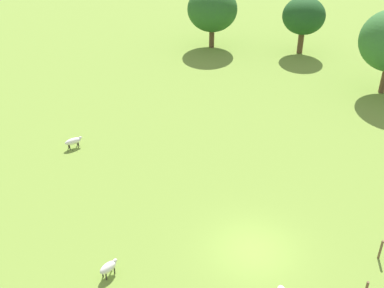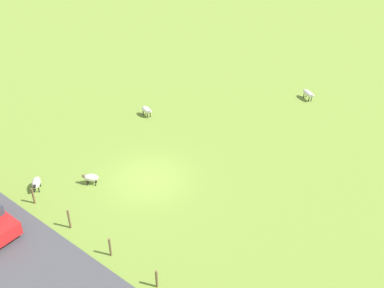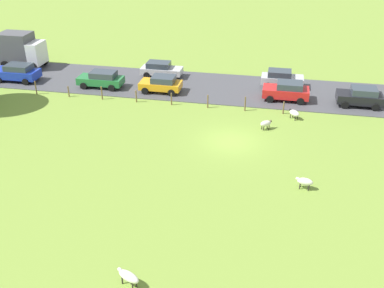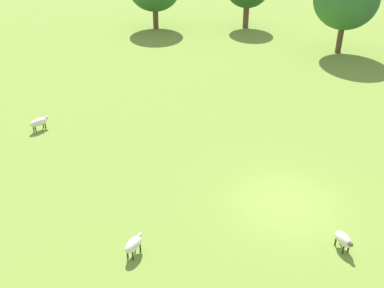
{
  "view_description": "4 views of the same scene",
  "coord_description": "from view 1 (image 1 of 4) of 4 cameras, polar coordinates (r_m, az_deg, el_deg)",
  "views": [
    {
      "loc": [
        6.57,
        -17.49,
        17.74
      ],
      "look_at": [
        -7.72,
        6.75,
        0.58
      ],
      "focal_mm": 44.5,
      "sensor_mm": 36.0,
      "label": 1
    },
    {
      "loc": [
        16.98,
        17.12,
        19.46
      ],
      "look_at": [
        -3.14,
        0.91,
        1.39
      ],
      "focal_mm": 46.43,
      "sensor_mm": 36.0,
      "label": 2
    },
    {
      "loc": [
        -29.64,
        -2.98,
        15.71
      ],
      "look_at": [
        -3.49,
        2.24,
        1.37
      ],
      "focal_mm": 42.19,
      "sensor_mm": 36.0,
      "label": 3
    },
    {
      "loc": [
        0.84,
        -17.49,
        12.83
      ],
      "look_at": [
        -5.27,
        2.1,
        1.13
      ],
      "focal_mm": 42.37,
      "sensor_mm": 36.0,
      "label": 4
    }
  ],
  "objects": [
    {
      "name": "ground_plane",
      "position": [
        25.77,
        7.36,
        -12.47
      ],
      "size": [
        160.0,
        160.0,
        0.0
      ],
      "primitive_type": "plane",
      "color": "olive"
    },
    {
      "name": "sheep_0",
      "position": [
        24.29,
        -9.99,
        -14.35
      ],
      "size": [
        0.61,
        1.11,
        0.77
      ],
      "color": "silver",
      "rests_on": "ground_plane"
    },
    {
      "name": "sheep_3",
      "position": [
        34.41,
        -14.05,
        0.32
      ],
      "size": [
        0.9,
        1.29,
        0.75
      ],
      "color": "silver",
      "rests_on": "ground_plane"
    },
    {
      "name": "tree_1",
      "position": [
        51.14,
        2.45,
        15.82
      ],
      "size": [
        5.19,
        5.19,
        6.37
      ],
      "color": "brown",
      "rests_on": "ground_plane"
    },
    {
      "name": "tree_2",
      "position": [
        50.72,
        13.25,
        14.69
      ],
      "size": [
        4.3,
        4.3,
        5.74
      ],
      "color": "brown",
      "rests_on": "ground_plane"
    },
    {
      "name": "fence_post_2",
      "position": [
        26.51,
        21.66,
        -11.68
      ],
      "size": [
        0.12,
        0.12,
        1.18
      ],
      "primitive_type": "cylinder",
      "color": "brown",
      "rests_on": "ground_plane"
    }
  ]
}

